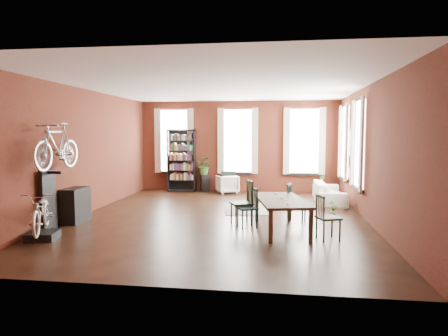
% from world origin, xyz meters
% --- Properties ---
extents(room, '(9.00, 9.04, 3.22)m').
position_xyz_m(room, '(0.25, 0.62, 2.14)').
color(room, black).
rests_on(room, ground).
extents(dining_table, '(1.28, 2.15, 0.69)m').
position_xyz_m(dining_table, '(1.49, -1.15, 0.34)').
color(dining_table, '#4B3F2D').
rests_on(dining_table, ground).
extents(dining_chair_a, '(0.53, 0.53, 0.87)m').
position_xyz_m(dining_chair_a, '(0.75, -0.91, 0.43)').
color(dining_chair_a, '#1A393A').
rests_on(dining_chair_a, ground).
extents(dining_chair_b, '(0.60, 0.60, 1.00)m').
position_xyz_m(dining_chair_b, '(0.61, -0.69, 0.50)').
color(dining_chair_b, '#1D2F1C').
rests_on(dining_chair_b, ground).
extents(dining_chair_c, '(0.52, 0.52, 0.88)m').
position_xyz_m(dining_chair_c, '(2.39, -1.73, 0.44)').
color(dining_chair_c, '#1F301C').
rests_on(dining_chair_c, ground).
extents(dining_chair_d, '(0.50, 0.50, 0.90)m').
position_xyz_m(dining_chair_d, '(1.85, -0.26, 0.45)').
color(dining_chair_d, '#1B3D3C').
rests_on(dining_chair_d, ground).
extents(bookshelf, '(1.00, 0.32, 2.20)m').
position_xyz_m(bookshelf, '(-2.00, 4.30, 1.10)').
color(bookshelf, black).
rests_on(bookshelf, ground).
extents(white_armchair, '(0.87, 0.84, 0.69)m').
position_xyz_m(white_armchair, '(-0.32, 4.03, 0.34)').
color(white_armchair, silver).
rests_on(white_armchair, ground).
extents(cream_sofa, '(0.61, 2.08, 0.81)m').
position_xyz_m(cream_sofa, '(2.95, 2.60, 0.41)').
color(cream_sofa, beige).
rests_on(cream_sofa, ground).
extents(striped_rug, '(1.38, 1.94, 0.01)m').
position_xyz_m(striped_rug, '(0.53, 1.22, 0.01)').
color(striped_rug, black).
rests_on(striped_rug, ground).
extents(bike_trainer, '(0.62, 0.62, 0.15)m').
position_xyz_m(bike_trainer, '(-3.13, -2.46, 0.08)').
color(bike_trainer, black).
rests_on(bike_trainer, ground).
extents(bike_wall_rack, '(0.16, 0.60, 1.30)m').
position_xyz_m(bike_wall_rack, '(-3.40, -1.80, 0.65)').
color(bike_wall_rack, black).
rests_on(bike_wall_rack, ground).
extents(console_table, '(0.40, 0.80, 0.80)m').
position_xyz_m(console_table, '(-3.28, -0.90, 0.40)').
color(console_table, black).
rests_on(console_table, ground).
extents(plant_stand, '(0.39, 0.39, 0.60)m').
position_xyz_m(plant_stand, '(-1.14, 4.30, 0.30)').
color(plant_stand, black).
rests_on(plant_stand, ground).
extents(plant_by_sofa, '(0.61, 0.80, 0.32)m').
position_xyz_m(plant_by_sofa, '(2.78, 3.87, 0.16)').
color(plant_by_sofa, '#2F5421').
rests_on(plant_by_sofa, ground).
extents(plant_small, '(0.51, 0.51, 0.17)m').
position_xyz_m(plant_small, '(2.75, 0.30, 0.08)').
color(plant_small, '#2D5A24').
rests_on(plant_small, ground).
extents(bicycle_floor, '(0.80, 0.94, 1.53)m').
position_xyz_m(bicycle_floor, '(-3.13, -2.46, 0.92)').
color(bicycle_floor, beige).
rests_on(bicycle_floor, bike_trainer).
extents(bicycle_hung, '(0.47, 1.00, 1.66)m').
position_xyz_m(bicycle_hung, '(-3.15, -1.80, 2.13)').
color(bicycle_hung, '#A5A8AD').
rests_on(bicycle_hung, bike_wall_rack).
extents(plant_on_stand, '(0.70, 0.75, 0.50)m').
position_xyz_m(plant_on_stand, '(-1.17, 4.31, 0.85)').
color(plant_on_stand, '#335D25').
rests_on(plant_on_stand, plant_stand).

